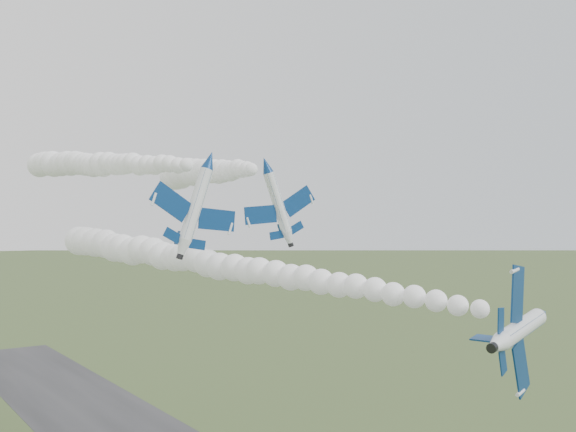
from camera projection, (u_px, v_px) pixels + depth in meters
name	position (u px, v px, depth m)	size (l,w,h in m)	color
jet_lead	(543.00, 314.00, 56.98)	(4.96, 12.76, 10.62)	white
smoke_trail_jet_lead	(227.00, 266.00, 82.50)	(4.64, 72.77, 4.64)	white
jet_pair_left	(210.00, 160.00, 77.01)	(10.67, 13.54, 4.44)	white
smoke_trail_jet_pair_left	(96.00, 164.00, 108.99)	(5.15, 72.06, 5.15)	white
jet_pair_right	(266.00, 165.00, 82.90)	(9.88, 12.29, 4.03)	white
smoke_trail_jet_pair_right	(205.00, 172.00, 109.95)	(5.85, 53.61, 5.85)	white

